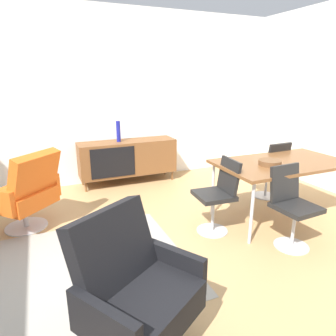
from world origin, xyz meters
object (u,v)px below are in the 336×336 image
(vase_cobalt, at_px, (118,131))
(armchair_black_shell, at_px, (134,287))
(dining_table, at_px, (282,165))
(dining_chair_near_window, at_px, (219,193))
(dining_chair_back_right, at_px, (271,167))
(sideboard, at_px, (128,157))
(lounge_chair_red, at_px, (26,191))
(dining_chair_front_left, at_px, (292,204))
(wooden_bowl_on_table, at_px, (270,163))

(vase_cobalt, distance_m, armchair_black_shell, 3.32)
(dining_table, xyz_separation_m, dining_chair_near_window, (-0.89, -0.00, -0.23))
(dining_chair_near_window, height_order, dining_chair_back_right, same)
(vase_cobalt, bearing_deg, dining_chair_back_right, -38.47)
(sideboard, distance_m, dining_chair_back_right, 2.28)
(dining_chair_near_window, height_order, lounge_chair_red, lounge_chair_red)
(armchair_black_shell, bearing_deg, dining_chair_back_right, 33.68)
(vase_cobalt, relative_size, dining_chair_back_right, 0.39)
(dining_chair_front_left, height_order, lounge_chair_red, lounge_chair_red)
(vase_cobalt, height_order, dining_chair_front_left, vase_cobalt)
(wooden_bowl_on_table, height_order, lounge_chair_red, lounge_chair_red)
(sideboard, relative_size, dining_chair_front_left, 1.87)
(dining_chair_back_right, bearing_deg, wooden_bowl_on_table, -133.80)
(wooden_bowl_on_table, bearing_deg, vase_cobalt, 121.17)
(sideboard, xyz_separation_m, vase_cobalt, (-0.14, 0.00, 0.45))
(lounge_chair_red, bearing_deg, dining_chair_front_left, -29.92)
(dining_chair_back_right, bearing_deg, dining_table, -122.22)
(sideboard, bearing_deg, dining_chair_back_right, -40.56)
(dining_chair_front_left, bearing_deg, dining_table, 57.66)
(sideboard, bearing_deg, vase_cobalt, 179.21)
(dining_chair_front_left, distance_m, armchair_black_shell, 1.98)
(dining_table, bearing_deg, sideboard, 124.04)
(dining_table, bearing_deg, lounge_chair_red, 162.62)
(sideboard, distance_m, armchair_black_shell, 3.32)
(dining_table, height_order, lounge_chair_red, lounge_chair_red)
(dining_chair_near_window, distance_m, lounge_chair_red, 2.21)
(dining_table, bearing_deg, vase_cobalt, 126.56)
(vase_cobalt, distance_m, lounge_chair_red, 1.84)
(dining_table, height_order, armchair_black_shell, armchair_black_shell)
(armchair_black_shell, bearing_deg, dining_table, 27.54)
(sideboard, relative_size, dining_chair_near_window, 1.87)
(sideboard, distance_m, wooden_bowl_on_table, 2.41)
(dining_table, relative_size, dining_chair_front_left, 1.87)
(wooden_bowl_on_table, height_order, dining_chair_front_left, dining_chair_front_left)
(dining_chair_near_window, bearing_deg, vase_cobalt, 107.00)
(dining_table, xyz_separation_m, dining_chair_front_left, (-0.35, -0.56, -0.23))
(dining_chair_back_right, height_order, lounge_chair_red, lounge_chair_red)
(dining_chair_back_right, xyz_separation_m, armchair_black_shell, (-2.59, -1.73, -0.00))
(sideboard, bearing_deg, wooden_bowl_on_table, -61.61)
(sideboard, xyz_separation_m, dining_table, (1.38, -2.04, 0.26))
(wooden_bowl_on_table, relative_size, lounge_chair_red, 0.27)
(vase_cobalt, distance_m, dining_chair_near_window, 2.18)
(dining_chair_back_right, bearing_deg, lounge_chair_red, 173.87)
(wooden_bowl_on_table, distance_m, dining_chair_front_left, 0.59)
(dining_chair_near_window, xyz_separation_m, dining_chair_back_right, (1.24, 0.56, 0.00))
(dining_chair_near_window, relative_size, armchair_black_shell, 0.90)
(armchair_black_shell, bearing_deg, lounge_chair_red, 107.84)
(dining_chair_front_left, bearing_deg, dining_chair_back_right, 57.72)
(sideboard, relative_size, lounge_chair_red, 1.69)
(wooden_bowl_on_table, bearing_deg, dining_chair_near_window, 174.94)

